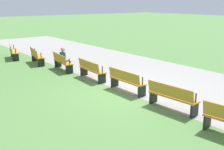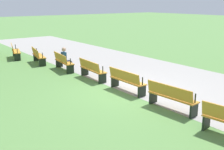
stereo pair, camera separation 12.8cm
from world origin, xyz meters
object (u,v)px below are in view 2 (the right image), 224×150
object	(u,v)px
bench_2	(38,55)
bench_6	(171,97)
bench_5	(126,80)
bench_1	(15,51)
person_seated	(66,58)
bench_4	(92,69)
bench_3	(63,61)

from	to	relation	value
bench_2	bench_6	distance (m)	9.42
bench_5	bench_6	world-z (taller)	same
bench_1	bench_6	distance (m)	11.76
bench_1	bench_5	size ratio (longest dim) A/B	1.04
bench_5	person_seated	world-z (taller)	person_seated
bench_1	bench_2	world-z (taller)	same
bench_6	person_seated	distance (m)	7.05
bench_4	person_seated	world-z (taller)	person_seated
bench_4	bench_6	world-z (taller)	same
bench_5	bench_1	bearing A→B (deg)	-172.44
bench_5	person_seated	xyz separation A→B (m)	(-4.69, -0.17, 0.16)
bench_1	bench_6	xyz separation A→B (m)	(11.70, 1.16, 0.00)
bench_6	person_seated	xyz separation A→B (m)	(-7.05, -0.09, 0.16)
bench_3	bench_2	bearing A→B (deg)	-162.95
bench_1	bench_6	bearing A→B (deg)	20.86
bench_5	bench_6	distance (m)	2.36
bench_2	bench_5	distance (m)	7.08
bench_3	bench_5	world-z (taller)	same
bench_3	person_seated	bearing A→B (deg)	87.18
bench_1	bench_3	xyz separation A→B (m)	(4.63, 0.93, 0.00)
bench_5	bench_6	size ratio (longest dim) A/B	0.98
bench_6	bench_4	bearing A→B (deg)	176.20
bench_3	person_seated	xyz separation A→B (m)	(0.03, 0.14, 0.16)
bench_3	bench_4	xyz separation A→B (m)	(2.35, 0.23, 0.00)
bench_1	bench_3	size ratio (longest dim) A/B	1.01
bench_4	person_seated	bearing A→B (deg)	-173.91
bench_1	person_seated	size ratio (longest dim) A/B	1.52
bench_5	bench_6	bearing A→B (deg)	-1.89
bench_2	person_seated	size ratio (longest dim) A/B	1.51
bench_3	bench_6	distance (m)	7.08
bench_3	bench_5	bearing A→B (deg)	11.37
bench_2	bench_3	bearing A→B (deg)	20.84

